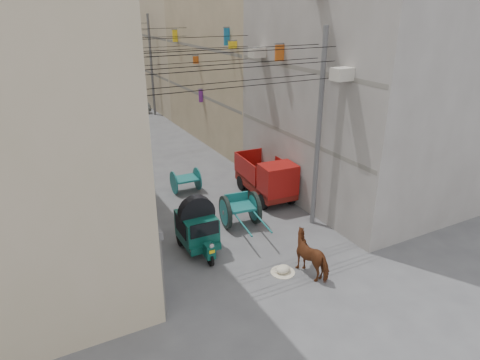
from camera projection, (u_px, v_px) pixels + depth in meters
ground at (338, 341)px, 11.94m from camera, size 140.00×140.00×0.00m
building_row_right at (175, 29)px, 40.79m from camera, size 8.00×62.00×14.00m
end_cap_building at (50, 20)px, 63.31m from camera, size 22.00×10.00×13.00m
shutters_left at (109, 187)px, 18.14m from camera, size 0.18×14.40×2.88m
signboards at (128, 90)px, 28.30m from camera, size 8.22×40.52×5.67m
ac_units at (300, 39)px, 16.94m from camera, size 0.70×6.55×3.35m
utility_poles at (148, 93)px, 24.28m from camera, size 7.40×22.20×8.00m
overhead_cables at (159, 46)px, 21.10m from camera, size 7.40×22.52×1.12m
auto_rickshaw at (197, 226)px, 16.02m from camera, size 1.42×2.42×1.69m
tonga_cart at (240, 209)px, 17.92m from camera, size 1.62×3.22×1.40m
mini_truck at (269, 181)px, 20.17m from camera, size 1.89×3.77×2.06m
second_cart at (186, 180)px, 21.22m from camera, size 1.33×1.18×1.15m
feed_sack at (283, 269)px, 14.92m from camera, size 0.53×0.43×0.27m
horse at (313, 255)px, 14.69m from camera, size 1.10×1.83×1.44m
distant_car_white at (127, 157)px, 24.58m from camera, size 2.20×3.55×1.13m
distant_car_grey at (132, 103)px, 37.33m from camera, size 2.43×4.24×1.32m
distant_car_green at (78, 94)px, 41.69m from camera, size 2.76×4.37×1.18m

